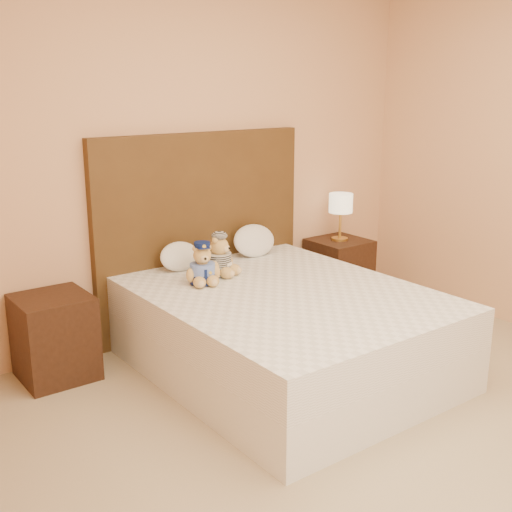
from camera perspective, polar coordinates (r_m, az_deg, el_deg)
The scene contains 11 objects.
ground at distance 3.61m, azimuth 15.10°, elevation -16.26°, with size 4.00×4.50×0.00m, color tan.
room_walls at distance 3.39m, azimuth 11.06°, elevation 14.14°, with size 4.04×4.52×2.72m.
bed at distance 4.24m, azimuth 2.56°, elevation -6.68°, with size 1.60×2.00×0.55m.
headboard at distance 4.88m, azimuth -4.87°, elevation 2.09°, with size 1.75×0.08×1.50m, color #4A3116.
nightstand_left at distance 4.34m, azimuth -17.46°, elevation -6.89°, with size 0.45×0.45×0.55m, color #341C10.
nightstand_right at distance 5.59m, azimuth 7.34°, elevation -1.31°, with size 0.45×0.45×0.55m, color #341C10.
lamp at distance 5.46m, azimuth 7.54°, elevation 4.47°, with size 0.20×0.20×0.40m.
teddy_police at distance 4.26m, azimuth -4.79°, elevation -0.66°, with size 0.25×0.23×0.28m, color tan, non-canonical shape.
teddy_prisoner at distance 4.45m, azimuth -3.25°, elevation 0.08°, with size 0.26×0.25×0.29m, color tan, non-canonical shape.
pillow_left at distance 4.61m, azimuth -6.79°, elevation 0.08°, with size 0.31×0.20×0.22m, color white.
pillow_right at distance 4.95m, azimuth -0.17°, elevation 1.51°, with size 0.37×0.24×0.26m, color white.
Camera 1 is at (-2.49, -1.84, 1.86)m, focal length 45.00 mm.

